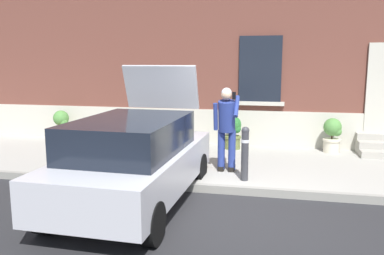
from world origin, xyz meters
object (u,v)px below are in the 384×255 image
(bollard_near_person, at_px, (245,152))
(planter_olive, at_px, (233,131))
(person_on_phone, at_px, (227,124))
(hatchback_car_silver, at_px, (134,159))
(planter_charcoal, at_px, (142,128))
(planter_terracotta, at_px, (62,124))
(planter_cream, at_px, (332,134))

(bollard_near_person, bearing_deg, planter_olive, 100.91)
(person_on_phone, bearing_deg, hatchback_car_silver, -117.92)
(hatchback_car_silver, distance_m, planter_charcoal, 4.19)
(planter_terracotta, bearing_deg, planter_charcoal, -3.32)
(bollard_near_person, bearing_deg, planter_charcoal, 137.89)
(planter_charcoal, bearing_deg, planter_terracotta, 176.68)
(planter_olive, bearing_deg, planter_terracotta, 178.59)
(hatchback_car_silver, distance_m, bollard_near_person, 2.17)
(planter_charcoal, bearing_deg, bollard_near_person, -42.11)
(planter_charcoal, relative_size, planter_cream, 1.00)
(bollard_near_person, height_order, planter_cream, bollard_near_person)
(planter_olive, distance_m, planter_cream, 2.47)
(hatchback_car_silver, height_order, planter_charcoal, hatchback_car_silver)
(hatchback_car_silver, height_order, person_on_phone, hatchback_car_silver)
(planter_terracotta, bearing_deg, planter_olive, -1.41)
(bollard_near_person, distance_m, planter_charcoal, 4.04)
(planter_charcoal, bearing_deg, planter_cream, 1.52)
(hatchback_car_silver, distance_m, planter_olive, 4.20)
(person_on_phone, xyz_separation_m, planter_olive, (-0.10, 2.21, -0.54))
(person_on_phone, bearing_deg, bollard_near_person, -42.86)
(planter_charcoal, xyz_separation_m, planter_olive, (2.47, 0.02, 0.00))
(planter_terracotta, distance_m, planter_olive, 4.94)
(planter_charcoal, relative_size, planter_olive, 1.00)
(hatchback_car_silver, xyz_separation_m, person_on_phone, (1.32, 1.81, 0.35))
(bollard_near_person, height_order, planter_charcoal, bollard_near_person)
(person_on_phone, distance_m, planter_charcoal, 3.42)
(hatchback_car_silver, relative_size, planter_charcoal, 4.79)
(person_on_phone, height_order, planter_terracotta, person_on_phone)
(bollard_near_person, height_order, planter_olive, bollard_near_person)
(bollard_near_person, distance_m, planter_terracotta, 6.16)
(planter_olive, bearing_deg, person_on_phone, -87.30)
(person_on_phone, xyz_separation_m, planter_charcoal, (-2.57, 2.18, -0.54))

